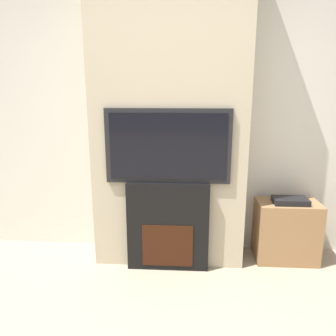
{
  "coord_description": "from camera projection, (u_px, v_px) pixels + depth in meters",
  "views": [
    {
      "loc": [
        0.16,
        -0.97,
        1.52
      ],
      "look_at": [
        0.0,
        1.61,
        0.89
      ],
      "focal_mm": 35.0,
      "sensor_mm": 36.0,
      "label": 1
    }
  ],
  "objects": [
    {
      "name": "wall_back",
      "position": [
        171.0,
        107.0,
        2.96
      ],
      "size": [
        6.0,
        0.06,
        2.7
      ],
      "color": "silver",
      "rests_on": "ground_plane"
    },
    {
      "name": "chimney_breast",
      "position": [
        169.0,
        109.0,
        2.74
      ],
      "size": [
        1.29,
        0.39,
        2.7
      ],
      "color": "#BCAD8E",
      "rests_on": "ground_plane"
    },
    {
      "name": "fireplace",
      "position": [
        168.0,
        226.0,
        2.78
      ],
      "size": [
        0.69,
        0.15,
        0.77
      ],
      "color": "black",
      "rests_on": "ground_plane"
    },
    {
      "name": "television",
      "position": [
        168.0,
        146.0,
        2.62
      ],
      "size": [
        1.01,
        0.07,
        0.6
      ],
      "color": "black",
      "rests_on": "fireplace"
    },
    {
      "name": "media_stand",
      "position": [
        286.0,
        230.0,
        2.93
      ],
      "size": [
        0.54,
        0.31,
        0.6
      ],
      "color": "#997047",
      "rests_on": "ground_plane"
    }
  ]
}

